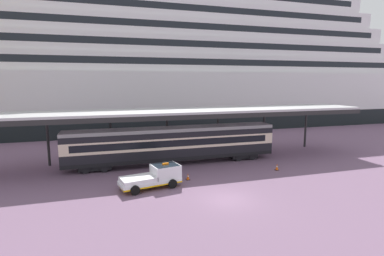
{
  "coord_description": "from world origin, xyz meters",
  "views": [
    {
      "loc": [
        -9.1,
        -20.45,
        9.11
      ],
      "look_at": [
        -0.49,
        7.93,
        4.5
      ],
      "focal_mm": 28.05,
      "sensor_mm": 36.0,
      "label": 1
    }
  ],
  "objects_px": {
    "service_truck": "(156,176)",
    "train_carriage": "(173,143)",
    "traffic_cone_near": "(277,167)",
    "cruise_ship": "(92,61)",
    "traffic_cone_mid": "(188,177)"
  },
  "relations": [
    {
      "from": "service_truck",
      "to": "traffic_cone_near",
      "type": "xyz_separation_m",
      "value": [
        12.92,
        1.29,
        -0.65
      ]
    },
    {
      "from": "service_truck",
      "to": "traffic_cone_near",
      "type": "height_order",
      "value": "service_truck"
    },
    {
      "from": "cruise_ship",
      "to": "service_truck",
      "type": "xyz_separation_m",
      "value": [
        5.54,
        -38.68,
        -12.17
      ]
    },
    {
      "from": "cruise_ship",
      "to": "service_truck",
      "type": "height_order",
      "value": "cruise_ship"
    },
    {
      "from": "train_carriage",
      "to": "traffic_cone_near",
      "type": "bearing_deg",
      "value": -29.78
    },
    {
      "from": "train_carriage",
      "to": "traffic_cone_near",
      "type": "xyz_separation_m",
      "value": [
        9.7,
        -5.55,
        -1.97
      ]
    },
    {
      "from": "service_truck",
      "to": "cruise_ship",
      "type": "bearing_deg",
      "value": 98.15
    },
    {
      "from": "traffic_cone_near",
      "to": "cruise_ship",
      "type": "bearing_deg",
      "value": 116.27
    },
    {
      "from": "train_carriage",
      "to": "service_truck",
      "type": "height_order",
      "value": "train_carriage"
    },
    {
      "from": "cruise_ship",
      "to": "service_truck",
      "type": "distance_m",
      "value": 40.92
    },
    {
      "from": "service_truck",
      "to": "traffic_cone_near",
      "type": "bearing_deg",
      "value": 5.68
    },
    {
      "from": "train_carriage",
      "to": "traffic_cone_near",
      "type": "distance_m",
      "value": 11.35
    },
    {
      "from": "traffic_cone_near",
      "to": "service_truck",
      "type": "bearing_deg",
      "value": -174.32
    },
    {
      "from": "service_truck",
      "to": "train_carriage",
      "type": "bearing_deg",
      "value": 64.77
    },
    {
      "from": "cruise_ship",
      "to": "traffic_cone_mid",
      "type": "height_order",
      "value": "cruise_ship"
    }
  ]
}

